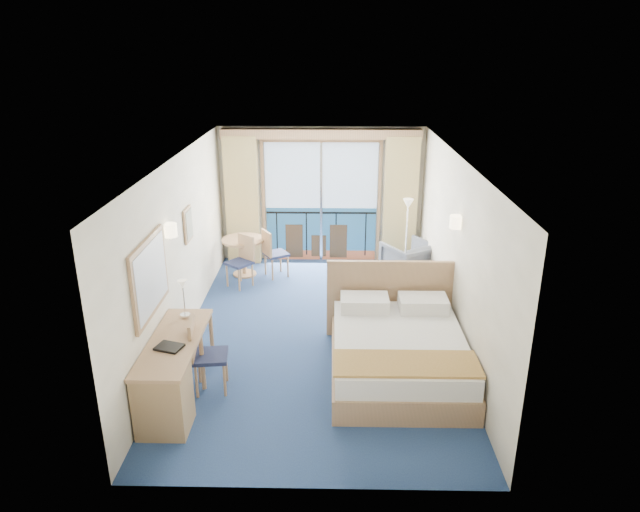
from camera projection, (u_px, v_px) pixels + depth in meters
The scene contains 22 objects.
floor at pixel (317, 334), 8.75m from camera, with size 6.50×6.50×0.00m, color navy.
room_walls at pixel (317, 223), 8.12m from camera, with size 4.04×6.54×2.72m.
balcony_door at pixel (321, 206), 11.36m from camera, with size 2.36×0.03×2.52m.
curtain_left at pixel (242, 201), 11.20m from camera, with size 0.65×0.22×2.55m, color tan.
curtain_right at pixel (400, 202), 11.15m from camera, with size 0.65×0.22×2.55m, color tan.
pelmet at pixel (321, 134), 10.75m from camera, with size 3.80×0.25×0.18m, color tan.
mirror at pixel (150, 277), 6.84m from camera, with size 0.05×1.25×0.95m.
wall_print at pixel (188, 225), 8.65m from camera, with size 0.04×0.42×0.52m.
sconce_left at pixel (170, 230), 7.57m from camera, with size 0.18×0.18×0.18m, color beige.
sconce_right at pixel (456, 222), 7.92m from camera, with size 0.18×0.18×0.18m, color beige.
bed at pixel (398, 350), 7.60m from camera, with size 1.92×2.28×1.21m.
nightstand at pixel (430, 307), 8.98m from camera, with size 0.43×0.41×0.57m, color #A18155.
phone at pixel (432, 288), 8.86m from camera, with size 0.17×0.13×0.07m, color beige.
armchair at pixel (409, 262), 10.54m from camera, with size 0.82×0.84×0.77m, color #4C515C.
floor_lamp at pixel (407, 218), 10.50m from camera, with size 0.21×0.21×1.52m.
desk at pixel (166, 388), 6.56m from camera, with size 0.60×1.75×0.82m.
desk_chair at pixel (203, 351), 7.15m from camera, with size 0.49×0.48×1.00m.
folder at pixel (169, 347), 6.69m from camera, with size 0.30×0.23×0.03m, color black.
desk_lamp at pixel (183, 291), 7.32m from camera, with size 0.13×0.13×0.50m.
round_table at pixel (244, 248), 10.79m from camera, with size 0.81×0.81×0.73m.
table_chair_a at pixel (272, 251), 10.71m from camera, with size 0.55×0.55×0.93m.
table_chair_b at pixel (242, 258), 10.34m from camera, with size 0.57×0.57×0.94m.
Camera 1 is at (0.20, -7.77, 4.18)m, focal length 32.00 mm.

